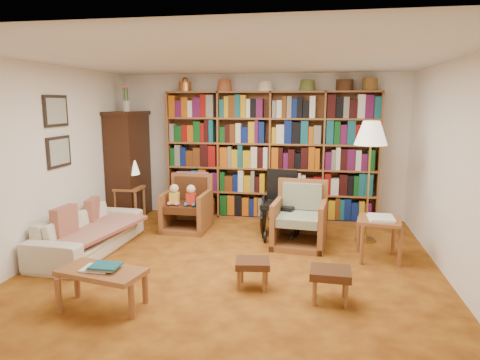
% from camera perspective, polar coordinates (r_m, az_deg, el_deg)
% --- Properties ---
extents(floor, '(5.00, 5.00, 0.00)m').
position_cam_1_polar(floor, '(5.45, -0.78, -11.37)').
color(floor, '#AE691A').
rests_on(floor, ground).
extents(ceiling, '(5.00, 5.00, 0.00)m').
position_cam_1_polar(ceiling, '(5.08, -0.85, 15.81)').
color(ceiling, silver).
rests_on(ceiling, wall_back).
extents(wall_back, '(5.00, 0.00, 5.00)m').
position_cam_1_polar(wall_back, '(7.57, 2.69, 4.52)').
color(wall_back, white).
rests_on(wall_back, floor).
extents(wall_front, '(5.00, 0.00, 5.00)m').
position_cam_1_polar(wall_front, '(2.75, -10.54, -5.95)').
color(wall_front, white).
rests_on(wall_front, floor).
extents(wall_left, '(0.00, 5.00, 5.00)m').
position_cam_1_polar(wall_left, '(6.09, -24.61, 2.19)').
color(wall_left, white).
rests_on(wall_left, floor).
extents(wall_right, '(0.00, 5.00, 5.00)m').
position_cam_1_polar(wall_right, '(5.27, 26.98, 0.86)').
color(wall_right, white).
rests_on(wall_right, floor).
extents(bookshelf, '(3.60, 0.30, 2.42)m').
position_cam_1_polar(bookshelf, '(7.39, 4.06, 3.74)').
color(bookshelf, '#9C5930').
rests_on(bookshelf, floor).
extents(curio_cabinet, '(0.50, 0.95, 2.40)m').
position_cam_1_polar(curio_cabinet, '(7.74, -14.62, 2.12)').
color(curio_cabinet, '#331A0E').
rests_on(curio_cabinet, floor).
extents(framed_pictures, '(0.03, 0.52, 0.97)m').
position_cam_1_polar(framed_pictures, '(6.29, -23.17, 5.96)').
color(framed_pictures, black).
rests_on(framed_pictures, wall_left).
extents(sofa, '(1.90, 0.80, 0.55)m').
position_cam_1_polar(sofa, '(6.22, -19.47, -6.52)').
color(sofa, beige).
rests_on(sofa, floor).
extents(sofa_throw, '(1.04, 1.62, 0.04)m').
position_cam_1_polar(sofa_throw, '(6.19, -19.08, -6.34)').
color(sofa_throw, beige).
rests_on(sofa_throw, sofa).
extents(cushion_left, '(0.17, 0.37, 0.35)m').
position_cam_1_polar(cushion_left, '(6.53, -19.07, -4.11)').
color(cushion_left, maroon).
rests_on(cushion_left, sofa).
extents(cushion_right, '(0.16, 0.41, 0.40)m').
position_cam_1_polar(cushion_right, '(5.95, -22.32, -5.71)').
color(cushion_right, maroon).
rests_on(cushion_right, sofa).
extents(side_table_lamp, '(0.44, 0.44, 0.59)m').
position_cam_1_polar(side_table_lamp, '(7.56, -14.51, -2.00)').
color(side_table_lamp, '#9C5930').
rests_on(side_table_lamp, floor).
extents(table_lamp, '(0.38, 0.38, 0.52)m').
position_cam_1_polar(table_lamp, '(7.47, -14.68, 1.72)').
color(table_lamp, '#B8923A').
rests_on(table_lamp, side_table_lamp).
extents(armchair_leather, '(0.71, 0.76, 0.88)m').
position_cam_1_polar(armchair_leather, '(6.95, -6.93, -3.51)').
color(armchair_leather, '#9C5930').
rests_on(armchair_leather, floor).
extents(armchair_sage, '(0.80, 0.82, 0.91)m').
position_cam_1_polar(armchair_sage, '(6.21, 7.93, -5.35)').
color(armchair_sage, '#9C5930').
rests_on(armchair_sage, floor).
extents(wheelchair, '(0.59, 0.80, 1.00)m').
position_cam_1_polar(wheelchair, '(6.55, 5.50, -3.50)').
color(wheelchair, black).
rests_on(wheelchair, floor).
extents(floor_lamp, '(0.47, 0.47, 1.76)m').
position_cam_1_polar(floor_lamp, '(6.33, 17.05, 5.36)').
color(floor_lamp, '#B8923A').
rests_on(floor_lamp, floor).
extents(side_table_papers, '(0.62, 0.62, 0.57)m').
position_cam_1_polar(side_table_papers, '(5.81, 18.07, -5.73)').
color(side_table_papers, '#9C5930').
rests_on(side_table_papers, floor).
extents(footstool_a, '(0.41, 0.36, 0.32)m').
position_cam_1_polar(footstool_a, '(4.77, 1.70, -11.27)').
color(footstool_a, '#4B2514').
rests_on(footstool_a, floor).
extents(footstool_b, '(0.42, 0.36, 0.35)m').
position_cam_1_polar(footstool_b, '(4.54, 11.96, -12.31)').
color(footstool_b, '#4B2514').
rests_on(footstool_b, floor).
extents(coffee_table, '(0.91, 0.58, 0.45)m').
position_cam_1_polar(coffee_table, '(4.51, -17.94, -11.96)').
color(coffee_table, '#9C5930').
rests_on(coffee_table, floor).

